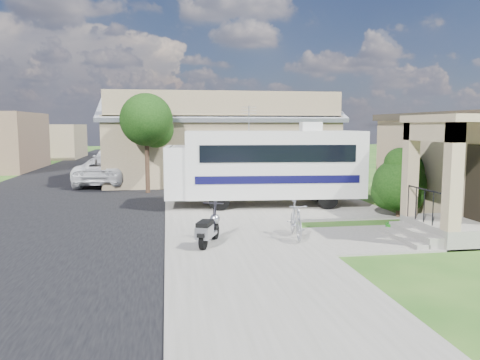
{
  "coord_description": "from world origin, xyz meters",
  "views": [
    {
      "loc": [
        -2.91,
        -12.84,
        3.12
      ],
      "look_at": [
        -0.5,
        2.5,
        1.3
      ],
      "focal_mm": 35.0,
      "sensor_mm": 36.0,
      "label": 1
    }
  ],
  "objects": [
    {
      "name": "shrub",
      "position": [
        4.84,
        1.75,
        1.22
      ],
      "size": [
        1.94,
        1.85,
        2.38
      ],
      "color": "#301E15",
      "rests_on": "ground"
    },
    {
      "name": "street_tree_a",
      "position": [
        -3.7,
        9.05,
        3.25
      ],
      "size": [
        2.44,
        2.4,
        4.58
      ],
      "color": "#301E15",
      "rests_on": "ground"
    },
    {
      "name": "ground",
      "position": [
        0.0,
        0.0,
        0.0
      ],
      "size": [
        120.0,
        120.0,
        0.0
      ],
      "primitive_type": "plane",
      "color": "#1C4913"
    },
    {
      "name": "warehouse",
      "position": [
        0.0,
        13.97,
        1.99
      ],
      "size": [
        12.5,
        8.4,
        5.04
      ],
      "color": "#7E6D4F",
      "rests_on": "ground"
    },
    {
      "name": "driveway_slab",
      "position": [
        1.5,
        4.5,
        0.03
      ],
      "size": [
        7.0,
        6.0,
        0.05
      ],
      "primitive_type": "cube",
      "color": "slate",
      "rests_on": "ground"
    },
    {
      "name": "pickup_truck",
      "position": [
        -5.94,
        12.51,
        0.76
      ],
      "size": [
        3.21,
        5.74,
        1.52
      ],
      "primitive_type": "imported",
      "rotation": [
        0.0,
        0.0,
        3.01
      ],
      "color": "white",
      "rests_on": "ground"
    },
    {
      "name": "street_tree_c",
      "position": [
        -3.7,
        28.05,
        3.1
      ],
      "size": [
        2.44,
        2.4,
        4.42
      ],
      "color": "#301E15",
      "rests_on": "ground"
    },
    {
      "name": "sidewalk_slab",
      "position": [
        -1.0,
        10.0,
        0.03
      ],
      "size": [
        4.0,
        80.0,
        0.06
      ],
      "primitive_type": "cube",
      "color": "slate",
      "rests_on": "ground"
    },
    {
      "name": "scooter",
      "position": [
        -1.9,
        -1.13,
        0.47
      ],
      "size": [
        0.83,
        1.53,
        1.04
      ],
      "rotation": [
        0.0,
        0.0,
        -0.37
      ],
      "color": "black",
      "rests_on": "ground"
    },
    {
      "name": "walk_slab",
      "position": [
        3.0,
        -1.0,
        0.03
      ],
      "size": [
        4.0,
        3.0,
        0.05
      ],
      "primitive_type": "cube",
      "color": "slate",
      "rests_on": "ground"
    },
    {
      "name": "van",
      "position": [
        -6.67,
        19.94,
        0.79
      ],
      "size": [
        2.35,
        5.47,
        1.57
      ],
      "primitive_type": "imported",
      "rotation": [
        0.0,
        0.0,
        -0.03
      ],
      "color": "white",
      "rests_on": "ground"
    },
    {
      "name": "motorhome",
      "position": [
        0.86,
        4.68,
        1.64
      ],
      "size": [
        7.59,
        2.88,
        3.81
      ],
      "rotation": [
        0.0,
        0.0,
        -0.08
      ],
      "color": "silver",
      "rests_on": "ground"
    },
    {
      "name": "bicycle",
      "position": [
        0.54,
        -0.7,
        0.5
      ],
      "size": [
        0.64,
        1.7,
        1.0
      ],
      "primitive_type": "imported",
      "rotation": [
        0.0,
        0.0,
        -0.1
      ],
      "color": "#A6A7AE",
      "rests_on": "ground"
    },
    {
      "name": "street_slab",
      "position": [
        -7.5,
        10.0,
        0.01
      ],
      "size": [
        9.0,
        80.0,
        0.02
      ],
      "primitive_type": "cube",
      "color": "black",
      "rests_on": "ground"
    },
    {
      "name": "distant_bldg_near",
      "position": [
        -15.0,
        34.0,
        1.6
      ],
      "size": [
        8.0,
        7.0,
        3.2
      ],
      "primitive_type": "cube",
      "color": "#7E6D4F",
      "rests_on": "ground"
    },
    {
      "name": "street_tree_b",
      "position": [
        -3.7,
        19.05,
        3.39
      ],
      "size": [
        2.44,
        2.4,
        4.73
      ],
      "color": "#301E15",
      "rests_on": "ground"
    },
    {
      "name": "garden_hose",
      "position": [
        3.67,
        -0.17,
        0.1
      ],
      "size": [
        0.46,
        0.46,
        0.21
      ],
      "primitive_type": "cylinder",
      "color": "#186915",
      "rests_on": "ground"
    }
  ]
}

